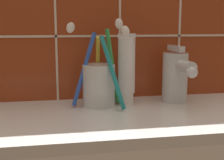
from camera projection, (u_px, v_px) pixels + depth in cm
name	position (u px, v px, depth cm)	size (l,w,h in cm)	color
sink_counter	(126.00, 118.00, 61.88)	(58.48, 28.08, 2.00)	silver
tile_wall_backsplash	(113.00, 13.00, 72.05)	(68.48, 1.72, 43.93)	#933819
toothbrush_cup	(99.00, 81.00, 66.75)	(12.92, 16.66, 18.69)	silver
toothpaste_tube	(126.00, 70.00, 67.31)	(3.90, 3.72, 15.41)	white
sink_faucet	(176.00, 75.00, 69.58)	(5.68, 11.56, 12.69)	silver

